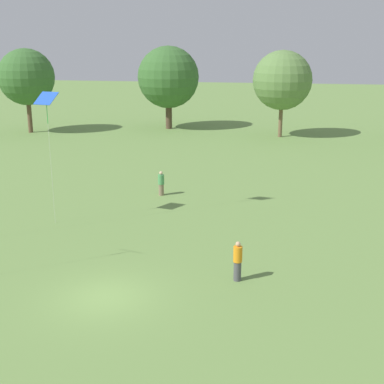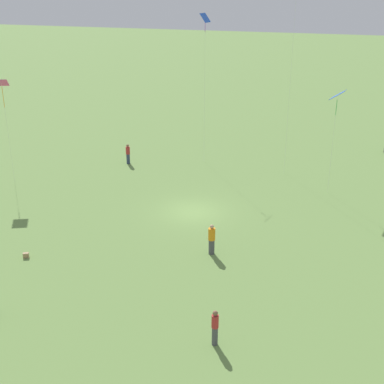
% 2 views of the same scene
% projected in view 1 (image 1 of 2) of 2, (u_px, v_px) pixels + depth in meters
% --- Properties ---
extents(ground_plane, '(240.00, 240.00, 0.00)m').
position_uv_depth(ground_plane, '(106.00, 297.00, 23.24)').
color(ground_plane, '#6B8E47').
extents(tree_0, '(6.57, 6.57, 9.84)m').
position_uv_depth(tree_0, '(26.00, 77.00, 62.53)').
color(tree_0, brown).
rests_on(tree_0, ground_plane).
extents(tree_1, '(7.51, 7.51, 10.09)m').
position_uv_depth(tree_1, '(168.00, 77.00, 65.35)').
color(tree_1, brown).
rests_on(tree_1, ground_plane).
extents(tree_2, '(6.62, 6.62, 9.70)m').
position_uv_depth(tree_2, '(282.00, 80.00, 59.68)').
color(tree_2, brown).
rests_on(tree_2, ground_plane).
extents(person_0, '(0.57, 0.57, 1.92)m').
position_uv_depth(person_0, '(238.00, 261.00, 24.62)').
color(person_0, '#4C4C51').
rests_on(person_0, ground_plane).
extents(person_4, '(0.56, 0.56, 1.76)m').
position_uv_depth(person_4, '(161.00, 183.00, 38.23)').
color(person_4, '#847056').
rests_on(person_4, ground_plane).
extents(kite_3, '(1.32, 1.19, 7.88)m').
position_uv_depth(kite_3, '(46.00, 101.00, 30.68)').
color(kite_3, blue).
rests_on(kite_3, ground_plane).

